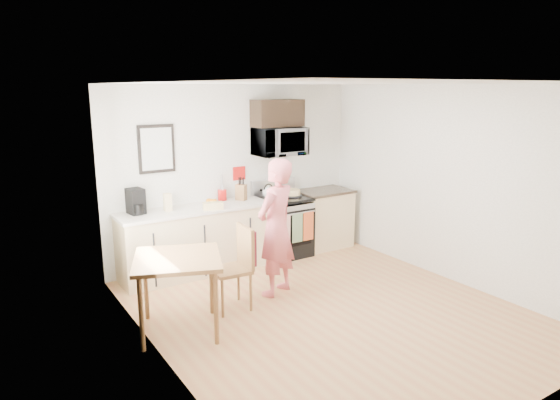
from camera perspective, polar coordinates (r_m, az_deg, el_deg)
floor at (r=6.01m, az=5.71°, el=-12.49°), size 4.60×4.60×0.00m
back_wall at (r=7.47m, az=-5.09°, el=3.03°), size 4.00×0.04×2.60m
front_wall at (r=4.12m, az=26.54°, el=-6.39°), size 4.00×0.04×2.60m
left_wall at (r=4.63m, az=-13.73°, el=-3.35°), size 0.04×4.60×2.60m
right_wall at (r=6.99m, az=18.92°, el=1.71°), size 0.04×4.60×2.60m
ceiling at (r=5.44m, az=6.33°, el=13.15°), size 4.00×4.60×0.04m
window at (r=5.33m, az=-16.35°, el=1.36°), size 0.06×1.40×1.50m
cabinet_left at (r=7.08m, az=-9.57°, el=-4.74°), size 2.10×0.60×0.90m
countertop_left at (r=6.95m, az=-9.71°, el=-1.04°), size 2.14×0.64×0.04m
cabinet_right at (r=8.17m, az=4.94°, el=-2.23°), size 0.84×0.60×0.90m
countertop_right at (r=8.06m, az=5.00°, el=1.00°), size 0.88×0.64×0.04m
range at (r=7.70m, az=0.32°, el=-3.21°), size 0.76×0.70×1.16m
microwave at (r=7.54m, az=-0.10°, el=6.70°), size 0.76×0.51×0.42m
upper_cabinet at (r=7.54m, az=-0.29°, el=9.90°), size 0.76×0.35×0.40m
wall_art at (r=6.92m, az=-13.94°, el=5.70°), size 0.50×0.04×0.65m
wall_trivet at (r=7.48m, az=-4.70°, el=3.06°), size 0.20×0.02×0.20m
person at (r=6.17m, az=-0.46°, el=-3.17°), size 0.74×0.63×1.72m
dining_table at (r=5.36m, az=-11.62°, el=-7.40°), size 0.99×0.99×0.83m
chair at (r=5.88m, az=-4.47°, el=-6.34°), size 0.49×0.44×0.98m
knife_block at (r=7.32m, az=-4.46°, el=0.89°), size 0.17×0.18×0.23m
utensil_crock at (r=7.32m, az=-6.64°, el=1.14°), size 0.13×0.13×0.38m
fruit_bowl at (r=7.09m, az=-7.82°, el=-0.25°), size 0.23×0.23×0.09m
milk_carton at (r=6.81m, az=-12.72°, el=-0.25°), size 0.09×0.09×0.24m
coffee_maker at (r=6.75m, az=-16.14°, el=-0.23°), size 0.22×0.29×0.33m
bread_bag at (r=6.81m, az=-7.67°, el=-0.67°), size 0.29×0.20×0.10m
cake at (r=7.65m, az=1.39°, el=0.81°), size 0.31×0.31×0.10m
kettle at (r=7.51m, az=-1.33°, el=0.94°), size 0.17×0.17×0.22m
pot at (r=7.37m, az=-0.18°, el=0.31°), size 0.17×0.29×0.09m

